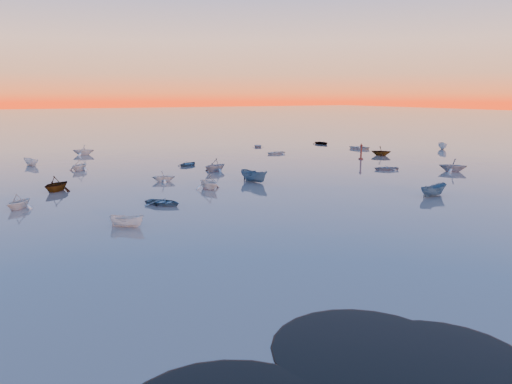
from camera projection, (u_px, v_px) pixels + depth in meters
ground at (92, 145)px, 110.33m from camera, size 600.00×600.00×0.00m
mud_lobes at (485, 343)px, 22.50m from camera, size 140.00×6.00×0.07m
moored_fleet at (151, 175)px, 69.46m from camera, size 124.00×58.00×1.20m
boat_near_left at (163, 205)px, 50.47m from camera, size 4.00×3.60×0.96m
boat_near_center at (433, 196)px, 54.89m from camera, size 2.02×3.99×1.33m
boat_near_right at (452, 171)px, 72.46m from camera, size 4.22×3.98×1.40m
channel_marker at (361, 153)px, 85.70m from camera, size 0.80×0.80×2.84m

